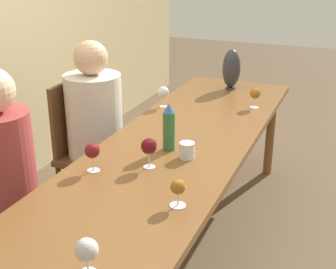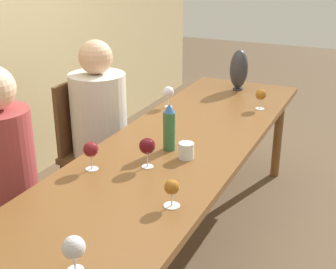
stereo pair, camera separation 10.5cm
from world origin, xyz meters
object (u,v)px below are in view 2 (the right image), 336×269
(vase, at_px, (239,69))
(chair_far, at_px, (92,145))
(wine_glass_1, at_px, (168,92))
(water_tumbler, at_px, (186,151))
(wine_glass_3, at_px, (261,95))
(wine_glass_4, at_px, (147,146))
(wine_glass_0, at_px, (74,248))
(wine_glass_2, at_px, (91,150))
(person_near, at_px, (7,177))
(person_far, at_px, (101,127))
(water_bottle, at_px, (169,128))
(wine_glass_5, at_px, (172,188))

(vase, bearing_deg, chair_far, 142.32)
(vase, xyz_separation_m, wine_glass_1, (-0.61, 0.31, -0.06))
(water_tumbler, xyz_separation_m, wine_glass_1, (0.74, 0.45, 0.06))
(wine_glass_3, bearing_deg, wine_glass_4, 166.39)
(wine_glass_0, relative_size, wine_glass_2, 0.92)
(water_tumbler, bearing_deg, person_near, 121.63)
(wine_glass_0, xyz_separation_m, person_far, (1.41, 0.80, -0.18))
(water_bottle, height_order, person_near, person_near)
(water_bottle, distance_m, chair_far, 0.89)
(water_tumbler, relative_size, wine_glass_4, 0.56)
(chair_far, bearing_deg, wine_glass_1, -50.76)
(wine_glass_4, bearing_deg, person_far, 48.63)
(wine_glass_4, distance_m, person_far, 0.89)
(water_bottle, distance_m, wine_glass_4, 0.25)
(person_near, bearing_deg, wine_glass_5, -89.46)
(wine_glass_1, height_order, chair_far, chair_far)
(water_bottle, relative_size, water_tumbler, 3.03)
(wine_glass_1, relative_size, person_near, 0.12)
(wine_glass_4, height_order, person_far, person_far)
(wine_glass_5, height_order, chair_far, chair_far)
(wine_glass_3, bearing_deg, chair_far, 119.40)
(wine_glass_3, bearing_deg, water_bottle, 163.17)
(wine_glass_2, distance_m, person_near, 0.47)
(water_tumbler, bearing_deg, vase, 5.81)
(vase, distance_m, person_near, 1.96)
(water_bottle, bearing_deg, wine_glass_4, 178.67)
(wine_glass_5, xyz_separation_m, person_near, (-0.01, 0.93, -0.14))
(wine_glass_0, relative_size, wine_glass_4, 0.86)
(water_bottle, xyz_separation_m, wine_glass_2, (-0.39, 0.25, -0.02))
(wine_glass_4, bearing_deg, wine_glass_5, -137.56)
(wine_glass_5, bearing_deg, wine_glass_2, 73.15)
(water_bottle, bearing_deg, wine_glass_5, -153.92)
(chair_far, bearing_deg, person_far, -90.00)
(water_tumbler, relative_size, chair_far, 0.09)
(wine_glass_2, distance_m, chair_far, 0.94)
(wine_glass_3, relative_size, wine_glass_5, 1.13)
(water_bottle, bearing_deg, chair_far, 66.42)
(water_bottle, xyz_separation_m, person_near, (-0.55, 0.66, -0.19))
(water_tumbler, relative_size, person_near, 0.07)
(vase, height_order, wine_glass_1, vase)
(wine_glass_3, bearing_deg, vase, 36.01)
(person_far, bearing_deg, wine_glass_5, -133.34)
(vase, height_order, wine_glass_4, vase)
(person_far, bearing_deg, person_near, 179.81)
(wine_glass_0, distance_m, person_near, 0.97)
(wine_glass_2, relative_size, wine_glass_3, 1.05)
(wine_glass_0, distance_m, wine_glass_2, 0.79)
(water_tumbler, relative_size, person_far, 0.07)
(wine_glass_1, height_order, wine_glass_5, wine_glass_1)
(wine_glass_2, distance_m, wine_glass_4, 0.28)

